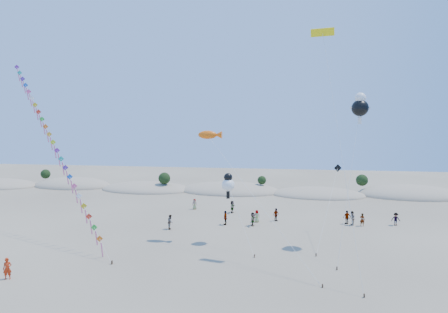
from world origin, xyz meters
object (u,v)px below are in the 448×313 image
(kite_train, at_px, (52,140))
(fish_kite, at_px, (210,135))
(parafoil_kite, at_px, (323,37))
(flyer_foreground, at_px, (7,269))

(kite_train, relative_size, fish_kite, 1.69)
(kite_train, xyz_separation_m, parafoil_kite, (29.97, -2.53, 10.07))
(kite_train, distance_m, parafoil_kite, 31.72)
(fish_kite, relative_size, parafoil_kite, 0.57)
(kite_train, distance_m, fish_kite, 18.53)
(parafoil_kite, bearing_deg, fish_kite, 164.44)
(flyer_foreground, bearing_deg, kite_train, 82.47)
(parafoil_kite, height_order, flyer_foreground, parafoil_kite)
(fish_kite, distance_m, flyer_foreground, 22.52)
(flyer_foreground, bearing_deg, fish_kite, 17.98)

